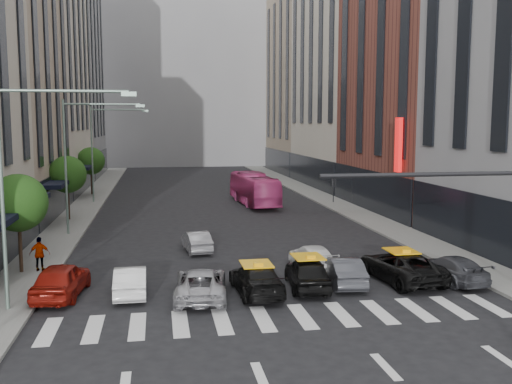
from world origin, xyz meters
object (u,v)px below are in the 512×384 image
streetlamp_mid (80,149)px  bus (254,189)px  car_red (61,280)px  pedestrian_far (40,254)px  taxi_center (307,273)px  taxi_left (256,279)px  car_white_front (131,281)px  streetlamp_near (26,166)px  streetlamp_far (102,141)px

streetlamp_mid → bus: streetlamp_mid is taller
streetlamp_mid → car_red: bearing=-86.6°
pedestrian_far → taxi_center: bearing=162.2°
taxi_left → taxi_center: taxi_center is taller
car_red → car_white_front: bearing=-178.0°
streetlamp_near → car_red: (0.84, 1.81, -5.13)m
car_white_front → pedestrian_far: 6.43m
car_red → bus: size_ratio=0.43×
pedestrian_far → car_white_front: bearing=139.6°
streetlamp_mid → taxi_center: (11.83, -14.81, -5.16)m
streetlamp_near → pedestrian_far: (-0.84, 5.99, -4.88)m
streetlamp_far → car_red: (0.84, -30.19, -5.13)m
streetlamp_far → pedestrian_far: size_ratio=5.14×
streetlamp_far → taxi_center: 33.40m
taxi_center → bus: bearing=-88.9°
car_white_front → taxi_center: bearing=176.2°
streetlamp_mid → pedestrian_far: (-0.84, -10.01, -4.88)m
bus → pedestrian_far: bearing=52.4°
pedestrian_far → streetlamp_mid: bearing=-91.9°
streetlamp_near → car_red: size_ratio=1.99×
streetlamp_near → pedestrian_far: streetlamp_near is taller
taxi_center → car_red: bearing=2.4°
streetlamp_mid → pedestrian_far: bearing=-94.8°
streetlamp_near → car_white_front: 6.69m
taxi_left → bus: size_ratio=0.44×
bus → pedestrian_far: 26.99m
streetlamp_near → streetlamp_mid: (0.00, 16.00, 0.00)m
taxi_left → bus: (4.61, 27.77, 0.79)m
car_white_front → bus: size_ratio=0.37×
car_red → taxi_left: bearing=179.3°
taxi_left → streetlamp_near: bearing=1.7°
streetlamp_mid → bus: bearing=41.9°
streetlamp_mid → car_white_front: (3.83, -14.41, -5.25)m
bus → pedestrian_far: bus is taller
streetlamp_near → taxi_left: bearing=4.8°
car_red → bus: bus is taller
streetlamp_mid → taxi_left: (9.36, -15.22, -5.23)m
streetlamp_far → pedestrian_far: 26.48m
taxi_left → bus: 28.16m
bus → streetlamp_far: bearing=-18.1°
streetlamp_far → car_red: bearing=-88.4°
car_white_front → pedestrian_far: pedestrian_far is taller
streetlamp_near → streetlamp_far: size_ratio=1.00×
car_white_front → taxi_center: 8.01m
car_white_front → car_red: bearing=-5.2°
pedestrian_far → car_red: bearing=114.9°
streetlamp_mid → bus: size_ratio=0.86×
streetlamp_near → taxi_left: (9.36, 0.78, -5.23)m
streetlamp_mid → car_white_front: streetlamp_mid is taller
streetlamp_near → car_red: 5.51m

